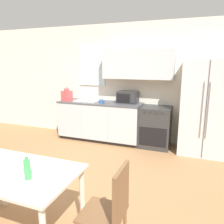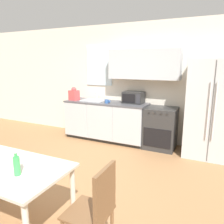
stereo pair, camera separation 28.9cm
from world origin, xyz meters
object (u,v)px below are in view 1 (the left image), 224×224
Objects in this scene: coffee_mug at (101,101)px; dining_table at (16,180)px; dining_chair_side at (112,206)px; oven_range at (155,127)px; drink_bottle at (27,169)px; refrigerator at (205,108)px; microwave at (128,97)px.

coffee_mug is 2.96m from dining_table.
coffee_mug is at bearing 25.15° from dining_chair_side.
drink_bottle reaches higher than oven_range.
dining_chair_side is at bearing 5.26° from dining_table.
coffee_mug is at bearing -176.46° from refrigerator.
microwave is 0.36× the size of dining_table.
microwave is (-0.67, 0.10, 0.61)m from oven_range.
coffee_mug is at bearing -172.20° from oven_range.
refrigerator reaches higher than microwave.
refrigerator is at bearing -4.60° from microwave.
refrigerator is at bearing 3.54° from coffee_mug.
coffee_mug is at bearing 95.88° from dining_table.
drink_bottle is at bearing 103.09° from dining_chair_side.
drink_bottle is at bearing -101.88° from oven_range.
drink_bottle reaches higher than dining_table.
refrigerator reaches higher than dining_table.
refrigerator is 2.18m from coffee_mug.
oven_range reaches higher than dining_table.
microwave is at bearing 89.99° from drink_bottle.
dining_table is at bearing 160.76° from drink_bottle.
microwave is at bearing 171.44° from oven_range.
dining_chair_side is 3.76× the size of drink_bottle.
refrigerator is 3.12m from dining_chair_side.
microwave is at bearing 175.40° from refrigerator.
dining_table is (0.30, -2.93, -0.31)m from coffee_mug.
dining_table is 1.37× the size of dining_chair_side.
drink_bottle is (-0.67, -3.18, 0.41)m from oven_range.
coffee_mug reaches higher than dining_chair_side.
drink_bottle is (-0.00, -3.28, -0.20)m from microwave.
coffee_mug is at bearing 100.17° from drink_bottle.
refrigerator is at bearing 62.53° from drink_bottle.
microwave reaches higher than drink_bottle.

